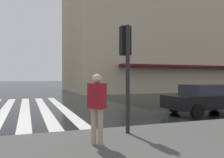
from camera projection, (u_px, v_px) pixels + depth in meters
The scene contains 5 objects.
zebra_crossing at pixel (6, 109), 12.84m from camera, with size 13.00×6.50×0.01m.
haussmann_block_corner at pixel (156, 23), 33.99m from camera, with size 15.78×24.72×19.80m.
traffic_signal_post at pixel (126, 56), 6.85m from camera, with size 0.44×0.30×3.10m.
car_black at pixel (207, 98), 11.30m from camera, with size 1.85×4.10×1.41m.
pedestrian_in_red_jacket at pixel (97, 103), 5.58m from camera, with size 0.45×0.46×1.68m.
Camera 1 is at (-10.05, -2.06, 1.74)m, focal length 37.76 mm.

